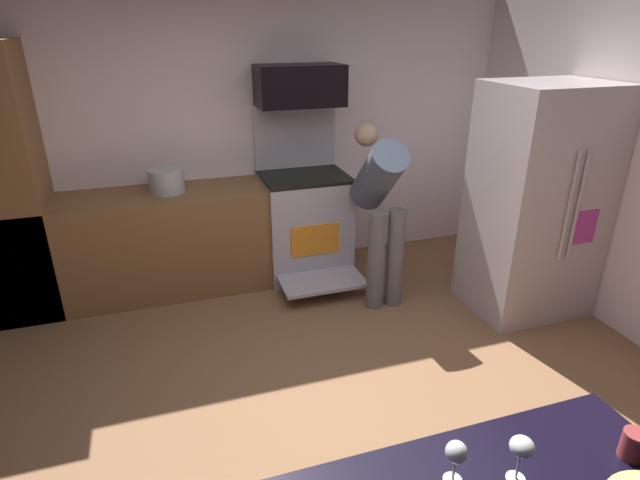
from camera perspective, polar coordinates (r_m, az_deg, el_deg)
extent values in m
cube|color=#8A6040|center=(3.24, 0.09, -19.78)|extent=(5.20, 4.80, 0.02)
cube|color=white|center=(4.74, -8.89, 12.04)|extent=(5.20, 0.12, 2.60)
cube|color=brown|center=(4.58, -18.59, -0.48)|extent=(2.40, 0.60, 0.90)
cube|color=brown|center=(4.54, -32.25, 4.93)|extent=(0.60, 0.60, 2.10)
cube|color=#B7B2C3|center=(4.72, -1.72, 1.61)|extent=(0.76, 0.64, 0.92)
cube|color=black|center=(4.56, -1.79, 7.15)|extent=(0.76, 0.64, 0.03)
cube|color=#B7B2C3|center=(4.76, -2.84, 11.64)|extent=(0.76, 0.06, 0.59)
cube|color=orange|center=(4.43, -0.53, 0.00)|extent=(0.44, 0.01, 0.28)
cube|color=#B7B2C3|center=(4.40, 0.24, -4.67)|extent=(0.72, 0.40, 0.03)
cube|color=black|center=(4.51, -2.29, 16.96)|extent=(0.74, 0.38, 0.34)
cube|color=#C0B2B6|center=(4.31, 23.13, 3.90)|extent=(0.89, 0.71, 1.81)
cylinder|color=#C0B2B6|center=(4.01, 26.20, 3.33)|extent=(0.02, 0.02, 0.82)
cylinder|color=#C0B2B6|center=(4.06, 27.02, 3.42)|extent=(0.02, 0.02, 0.82)
cube|color=#BF389F|center=(4.21, 27.65, 1.29)|extent=(0.20, 0.01, 0.26)
cylinder|color=slate|center=(4.14, 6.31, -2.33)|extent=(0.14, 0.14, 0.84)
cylinder|color=slate|center=(4.21, 8.42, -2.01)|extent=(0.14, 0.14, 0.84)
cylinder|color=slate|center=(4.14, 6.55, 7.15)|extent=(0.30, 0.65, 0.66)
sphere|color=tan|center=(4.31, 5.23, 11.73)|extent=(0.20, 0.20, 0.20)
cylinder|color=silver|center=(1.78, 14.66, -24.63)|extent=(0.06, 0.06, 0.01)
cylinder|color=silver|center=(1.75, 14.81, -23.71)|extent=(0.01, 0.01, 0.08)
ellipsoid|color=silver|center=(1.70, 15.08, -22.01)|extent=(0.07, 0.07, 0.07)
cylinder|color=silver|center=(1.84, 21.10, -23.73)|extent=(0.06, 0.06, 0.01)
cylinder|color=silver|center=(1.81, 21.35, -22.61)|extent=(0.01, 0.01, 0.10)
ellipsoid|color=silver|center=(1.75, 21.76, -20.76)|extent=(0.08, 0.08, 0.06)
cylinder|color=#973738|center=(2.04, 31.74, -18.99)|extent=(0.08, 0.08, 0.10)
cylinder|color=#B4B9BD|center=(4.40, -16.86, 6.40)|extent=(0.29, 0.29, 0.20)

